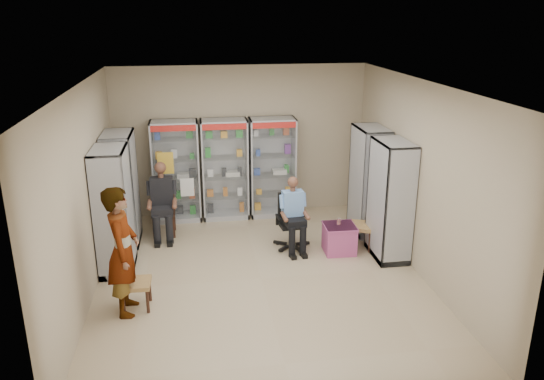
{
  "coord_description": "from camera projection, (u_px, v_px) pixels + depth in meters",
  "views": [
    {
      "loc": [
        -0.95,
        -7.35,
        3.95
      ],
      "look_at": [
        0.28,
        0.7,
        1.21
      ],
      "focal_mm": 35.0,
      "sensor_mm": 36.0,
      "label": 1
    }
  ],
  "objects": [
    {
      "name": "cabinet_back_right",
      "position": [
        272.0,
        168.0,
        10.61
      ],
      "size": [
        0.9,
        0.5,
        2.0
      ],
      "primitive_type": "cube",
      "color": "#AAACB2",
      "rests_on": "floor"
    },
    {
      "name": "woven_stool_b",
      "position": [
        137.0,
        295.0,
        7.41
      ],
      "size": [
        0.41,
        0.41,
        0.41
      ],
      "primitive_type": "cube",
      "rotation": [
        0.0,
        0.0,
        -0.02
      ],
      "color": "#A06D43",
      "rests_on": "floor"
    },
    {
      "name": "woven_stool_a",
      "position": [
        361.0,
        236.0,
        9.32
      ],
      "size": [
        0.57,
        0.57,
        0.43
      ],
      "primitive_type": "cube",
      "rotation": [
        0.0,
        0.0,
        -0.42
      ],
      "color": "#B0804A",
      "rests_on": "floor"
    },
    {
      "name": "cabinet_right_near",
      "position": [
        390.0,
        200.0,
        8.75
      ],
      "size": [
        0.9,
        0.5,
        2.0
      ],
      "primitive_type": "cube",
      "rotation": [
        0.0,
        0.0,
        1.57
      ],
      "color": "#ADB1B5",
      "rests_on": "floor"
    },
    {
      "name": "wooden_chair",
      "position": [
        163.0,
        211.0,
        9.78
      ],
      "size": [
        0.42,
        0.42,
        0.94
      ],
      "primitive_type": "cube",
      "color": "black",
      "rests_on": "floor"
    },
    {
      "name": "floor",
      "position": [
        261.0,
        278.0,
        8.28
      ],
      "size": [
        6.0,
        6.0,
        0.0
      ],
      "primitive_type": "plane",
      "color": "tan",
      "rests_on": "ground"
    },
    {
      "name": "cabinet_right_far",
      "position": [
        369.0,
        181.0,
        9.78
      ],
      "size": [
        0.9,
        0.5,
        2.0
      ],
      "primitive_type": "cube",
      "rotation": [
        0.0,
        0.0,
        1.57
      ],
      "color": "#B4B6BB",
      "rests_on": "floor"
    },
    {
      "name": "pink_trunk",
      "position": [
        339.0,
        239.0,
        9.13
      ],
      "size": [
        0.53,
        0.51,
        0.5
      ],
      "primitive_type": "cube",
      "rotation": [
        0.0,
        0.0,
        -0.03
      ],
      "color": "#9F3F7B",
      "rests_on": "floor"
    },
    {
      "name": "tea_glass",
      "position": [
        339.0,
        221.0,
        9.08
      ],
      "size": [
        0.07,
        0.07,
        0.11
      ],
      "primitive_type": "cylinder",
      "color": "#5F1108",
      "rests_on": "pink_trunk"
    },
    {
      "name": "cabinet_left_near",
      "position": [
        114.0,
        211.0,
        8.3
      ],
      "size": [
        0.9,
        0.5,
        2.0
      ],
      "primitive_type": "cube",
      "rotation": [
        0.0,
        0.0,
        -1.57
      ],
      "color": "#9D9FA4",
      "rests_on": "floor"
    },
    {
      "name": "seated_shopkeeper",
      "position": [
        292.0,
        215.0,
        9.16
      ],
      "size": [
        0.46,
        0.6,
        1.23
      ],
      "primitive_type": null,
      "rotation": [
        0.0,
        0.0,
        0.1
      ],
      "color": "#7199DF",
      "rests_on": "floor"
    },
    {
      "name": "office_chair",
      "position": [
        292.0,
        221.0,
        9.25
      ],
      "size": [
        0.58,
        0.58,
        0.97
      ],
      "primitive_type": "cube",
      "rotation": [
        0.0,
        0.0,
        0.1
      ],
      "color": "black",
      "rests_on": "floor"
    },
    {
      "name": "seated_customer",
      "position": [
        163.0,
        202.0,
        9.67
      ],
      "size": [
        0.44,
        0.6,
        1.34
      ],
      "primitive_type": null,
      "color": "black",
      "rests_on": "floor"
    },
    {
      "name": "standing_man",
      "position": [
        123.0,
        251.0,
        7.1
      ],
      "size": [
        0.45,
        0.67,
        1.82
      ],
      "primitive_type": "imported",
      "rotation": [
        0.0,
        0.0,
        1.55
      ],
      "color": "#9A9A9D",
      "rests_on": "floor"
    },
    {
      "name": "cabinet_back_left",
      "position": [
        176.0,
        172.0,
        10.33
      ],
      "size": [
        0.9,
        0.5,
        2.0
      ],
      "primitive_type": "cube",
      "color": "#A9ABB0",
      "rests_on": "floor"
    },
    {
      "name": "cabinet_left_far",
      "position": [
        122.0,
        189.0,
        9.33
      ],
      "size": [
        0.9,
        0.5,
        2.0
      ],
      "primitive_type": "cube",
      "rotation": [
        0.0,
        0.0,
        -1.57
      ],
      "color": "#A3A7AA",
      "rests_on": "floor"
    },
    {
      "name": "room_shell",
      "position": [
        260.0,
        157.0,
        7.65
      ],
      "size": [
        5.02,
        6.02,
        3.01
      ],
      "color": "tan",
      "rests_on": "ground"
    },
    {
      "name": "cabinet_back_mid",
      "position": [
        225.0,
        170.0,
        10.47
      ],
      "size": [
        0.9,
        0.5,
        2.0
      ],
      "primitive_type": "cube",
      "color": "#A4A7AB",
      "rests_on": "floor"
    }
  ]
}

